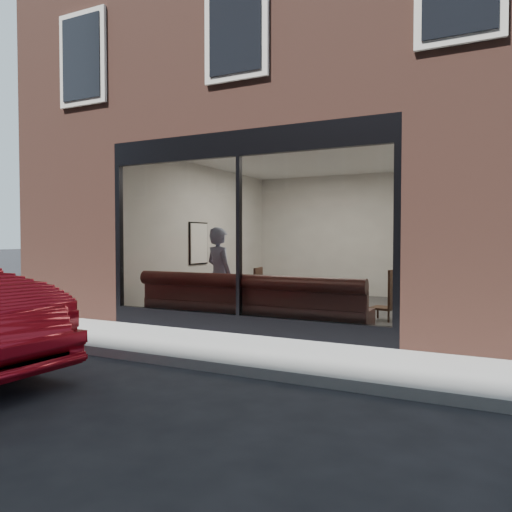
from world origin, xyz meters
The scene contains 22 objects.
ground centered at (0.00, 0.00, 0.00)m, with size 120.00×120.00×0.00m, color black.
sidewalk_near centered at (0.00, 1.00, 0.01)m, with size 40.00×2.00×0.01m, color gray.
kerb_near centered at (0.00, -0.05, 0.06)m, with size 40.00×0.10×0.12m, color gray.
host_building_pier_left centered at (-3.75, 8.00, 1.60)m, with size 2.50×12.00×3.20m, color brown.
host_building_pier_right centered at (3.75, 8.00, 1.60)m, with size 2.50×12.00×3.20m, color brown.
host_building_backfill centered at (0.00, 11.00, 1.60)m, with size 5.00×6.00×3.20m, color brown.
cafe_floor centered at (0.00, 5.00, 0.02)m, with size 6.00×6.00×0.00m, color #2D2D30.
cafe_ceiling centered at (0.00, 5.00, 3.19)m, with size 6.00×6.00×0.00m, color white.
cafe_wall_back centered at (0.00, 7.99, 1.60)m, with size 5.00×5.00×0.00m, color beige.
cafe_wall_left centered at (-2.49, 5.00, 1.60)m, with size 6.00×6.00×0.00m, color beige.
cafe_wall_right centered at (2.49, 5.00, 1.60)m, with size 6.00×6.00×0.00m, color beige.
storefront_kick centered at (0.00, 2.05, 0.15)m, with size 5.00×0.10×0.30m, color black.
storefront_header centered at (0.00, 2.05, 3.00)m, with size 5.00×0.10×0.40m, color black.
storefront_mullion centered at (0.00, 2.05, 1.55)m, with size 0.06×0.10×2.50m, color black.
storefront_glass centered at (0.00, 2.02, 1.55)m, with size 4.80×4.80×0.00m, color white.
banquette centered at (0.00, 2.45, 0.23)m, with size 4.00×0.55×0.45m, color #381614.
person centered at (-0.78, 2.74, 0.85)m, with size 0.62×0.41×1.71m, color #8F9DC2.
cafe_table_left centered at (-0.80, 3.00, 0.74)m, with size 0.57×0.57×0.04m, color #312113.
cafe_table_right centered at (1.00, 3.06, 0.74)m, with size 0.68×0.68×0.04m, color #312113.
cafe_chair_left centered at (-0.70, 3.73, 0.24)m, with size 0.47×0.47×0.05m, color #312113.
cafe_chair_right centered at (1.77, 4.30, 0.24)m, with size 0.41×0.41×0.04m, color #312113.
wall_poster centered at (-2.45, 4.65, 1.40)m, with size 0.02×0.67×0.89m, color white.
Camera 1 is at (3.77, -4.85, 1.51)m, focal length 35.00 mm.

